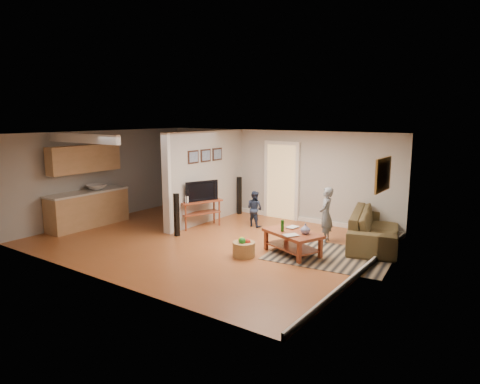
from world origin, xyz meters
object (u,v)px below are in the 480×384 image
Objects in this scene: toy_basket at (244,248)px; toddler at (254,226)px; speaker_right at (239,195)px; speaker_left at (177,215)px; child at (325,242)px; coffee_table at (293,237)px; sofa at (374,243)px; tv_console at (200,203)px.

toy_basket is 2.49m from toddler.
toy_basket is at bearing -28.68° from speaker_right.
speaker_left is 2.20m from toddler.
speaker_left is 0.82× the size of child.
speaker_right is 1.16× the size of toddler.
sofa is at bearing 56.16° from coffee_table.
tv_console reaches higher than toy_basket.
child is at bearing -179.16° from toddler.
speaker_left is at bearing -62.51° from speaker_right.
toddler is (1.13, 0.89, -0.65)m from tv_console.
speaker_right reaches higher than child.
speaker_left is (-4.16, -2.15, 0.53)m from sofa.
coffee_table reaches higher than toy_basket.
coffee_table is 1.31m from child.
toy_basket is at bearing -136.61° from coffee_table.
speaker_left is at bearing 171.63° from toy_basket.
tv_console is at bearing 109.57° from speaker_left.
child is at bearing 33.65° from tv_console.
speaker_right is (-0.06, 1.86, -0.09)m from tv_console.
toy_basket is 0.49× the size of toddler.
sofa is 2.14m from coffee_table.
toy_basket is (-1.95, -2.48, 0.17)m from sofa.
speaker_right reaches higher than sofa.
coffee_table is at bearing 149.92° from toddler.
tv_console is 1.09× the size of speaker_right.
speaker_right is (-3.13, 2.43, 0.18)m from coffee_table.
child is at bearing 4.76° from speaker_right.
toy_basket is (2.21, -0.33, -0.36)m from speaker_left.
sofa is at bearing 105.14° from child.
speaker_left is 2.84m from speaker_right.
speaker_right is 0.87× the size of child.
tv_console reaches higher than toddler.
speaker_right is at bearing -122.10° from child.
speaker_left is 2.25× the size of toy_basket.
sofa is 1.85× the size of coffee_table.
coffee_table is at bearing -13.24° from speaker_right.
coffee_table is 1.26× the size of speaker_right.
tv_console is 1.27× the size of toddler.
speaker_left reaches higher than toddler.
sofa is 3.16m from toy_basket.
sofa is 5.53× the size of toy_basket.
child is (-0.99, -0.51, 0.00)m from sofa.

